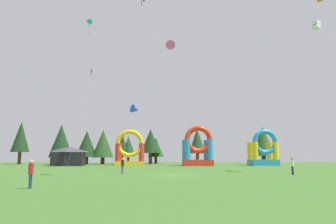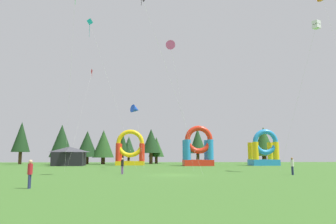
{
  "view_description": "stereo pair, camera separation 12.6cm",
  "coord_description": "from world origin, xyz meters",
  "px_view_note": "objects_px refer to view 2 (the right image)",
  "views": [
    {
      "loc": [
        -2.7,
        -33.65,
        2.07
      ],
      "look_at": [
        0.0,
        8.4,
        7.71
      ],
      "focal_mm": 34.35,
      "sensor_mm": 36.0,
      "label": 1
    },
    {
      "loc": [
        -2.57,
        -33.66,
        2.07
      ],
      "look_at": [
        0.0,
        8.4,
        7.71
      ],
      "focal_mm": 34.35,
      "sensor_mm": 36.0,
      "label": 2
    }
  ],
  "objects_px": {
    "kite_white_box": "(316,25)",
    "kite_blue_delta": "(136,109)",
    "inflatable_blue_arch": "(198,151)",
    "person_midfield": "(122,164)",
    "inflatable_red_slide": "(130,152)",
    "person_far_side": "(292,164)",
    "inflatable_yellow_castle": "(264,152)",
    "kite_pink_delta": "(171,46)",
    "kite_teal_diamond": "(90,25)",
    "kite_red_diamond": "(92,73)",
    "person_left_edge": "(30,171)",
    "festival_tent": "(69,156)"
  },
  "relations": [
    {
      "from": "person_midfield",
      "to": "kite_white_box",
      "type": "bearing_deg",
      "value": 128.21
    },
    {
      "from": "festival_tent",
      "to": "kite_blue_delta",
      "type": "bearing_deg",
      "value": -36.42
    },
    {
      "from": "kite_white_box",
      "to": "kite_blue_delta",
      "type": "bearing_deg",
      "value": 142.57
    },
    {
      "from": "kite_white_box",
      "to": "person_midfield",
      "type": "xyz_separation_m",
      "value": [
        -23.36,
        -0.89,
        -16.89
      ]
    },
    {
      "from": "kite_blue_delta",
      "to": "person_midfield",
      "type": "xyz_separation_m",
      "value": [
        -0.62,
        -18.29,
        -8.67
      ]
    },
    {
      "from": "kite_red_diamond",
      "to": "festival_tent",
      "type": "relative_size",
      "value": 3.3
    },
    {
      "from": "kite_blue_delta",
      "to": "person_midfield",
      "type": "bearing_deg",
      "value": -91.93
    },
    {
      "from": "person_midfield",
      "to": "festival_tent",
      "type": "height_order",
      "value": "festival_tent"
    },
    {
      "from": "kite_red_diamond",
      "to": "inflatable_blue_arch",
      "type": "height_order",
      "value": "kite_red_diamond"
    },
    {
      "from": "inflatable_yellow_castle",
      "to": "festival_tent",
      "type": "bearing_deg",
      "value": 179.23
    },
    {
      "from": "kite_teal_diamond",
      "to": "kite_blue_delta",
      "type": "relative_size",
      "value": 2.22
    },
    {
      "from": "person_far_side",
      "to": "festival_tent",
      "type": "height_order",
      "value": "festival_tent"
    },
    {
      "from": "kite_white_box",
      "to": "inflatable_yellow_castle",
      "type": "relative_size",
      "value": 2.59
    },
    {
      "from": "kite_red_diamond",
      "to": "person_far_side",
      "type": "relative_size",
      "value": 10.54
    },
    {
      "from": "kite_blue_delta",
      "to": "person_midfield",
      "type": "relative_size",
      "value": 5.99
    },
    {
      "from": "kite_blue_delta",
      "to": "inflatable_blue_arch",
      "type": "height_order",
      "value": "kite_blue_delta"
    },
    {
      "from": "person_midfield",
      "to": "kite_teal_diamond",
      "type": "bearing_deg",
      "value": -118.24
    },
    {
      "from": "kite_pink_delta",
      "to": "kite_red_diamond",
      "type": "xyz_separation_m",
      "value": [
        -14.39,
        21.44,
        1.5
      ]
    },
    {
      "from": "kite_pink_delta",
      "to": "kite_blue_delta",
      "type": "bearing_deg",
      "value": 113.9
    },
    {
      "from": "person_far_side",
      "to": "person_midfield",
      "type": "bearing_deg",
      "value": 74.4
    },
    {
      "from": "kite_white_box",
      "to": "kite_red_diamond",
      "type": "relative_size",
      "value": 0.96
    },
    {
      "from": "kite_blue_delta",
      "to": "kite_red_diamond",
      "type": "bearing_deg",
      "value": 133.31
    },
    {
      "from": "kite_red_diamond",
      "to": "person_left_edge",
      "type": "height_order",
      "value": "kite_red_diamond"
    },
    {
      "from": "kite_red_diamond",
      "to": "person_far_side",
      "type": "bearing_deg",
      "value": -49.06
    },
    {
      "from": "kite_teal_diamond",
      "to": "kite_pink_delta",
      "type": "bearing_deg",
      "value": -29.03
    },
    {
      "from": "kite_pink_delta",
      "to": "kite_white_box",
      "type": "height_order",
      "value": "kite_white_box"
    },
    {
      "from": "person_far_side",
      "to": "inflatable_yellow_castle",
      "type": "distance_m",
      "value": 30.99
    },
    {
      "from": "kite_pink_delta",
      "to": "kite_white_box",
      "type": "relative_size",
      "value": 0.96
    },
    {
      "from": "kite_pink_delta",
      "to": "kite_red_diamond",
      "type": "bearing_deg",
      "value": 123.87
    },
    {
      "from": "kite_teal_diamond",
      "to": "kite_pink_delta",
      "type": "relative_size",
      "value": 1.32
    },
    {
      "from": "person_far_side",
      "to": "person_left_edge",
      "type": "height_order",
      "value": "person_far_side"
    },
    {
      "from": "person_left_edge",
      "to": "inflatable_blue_arch",
      "type": "distance_m",
      "value": 44.79
    },
    {
      "from": "kite_teal_diamond",
      "to": "festival_tent",
      "type": "height_order",
      "value": "kite_teal_diamond"
    },
    {
      "from": "inflatable_blue_arch",
      "to": "person_midfield",
      "type": "bearing_deg",
      "value": -115.15
    },
    {
      "from": "kite_pink_delta",
      "to": "inflatable_blue_arch",
      "type": "xyz_separation_m",
      "value": [
        6.7,
        19.93,
        -14.09
      ]
    },
    {
      "from": "inflatable_yellow_castle",
      "to": "inflatable_red_slide",
      "type": "height_order",
      "value": "inflatable_red_slide"
    },
    {
      "from": "inflatable_yellow_castle",
      "to": "kite_white_box",
      "type": "bearing_deg",
      "value": -95.38
    },
    {
      "from": "kite_red_diamond",
      "to": "inflatable_red_slide",
      "type": "relative_size",
      "value": 2.67
    },
    {
      "from": "person_midfield",
      "to": "kite_red_diamond",
      "type": "bearing_deg",
      "value": -126.93
    },
    {
      "from": "inflatable_yellow_castle",
      "to": "person_left_edge",
      "type": "bearing_deg",
      "value": -125.76
    },
    {
      "from": "kite_pink_delta",
      "to": "kite_white_box",
      "type": "bearing_deg",
      "value": -18.13
    },
    {
      "from": "person_midfield",
      "to": "inflatable_red_slide",
      "type": "relative_size",
      "value": 0.24
    },
    {
      "from": "kite_white_box",
      "to": "person_midfield",
      "type": "distance_m",
      "value": 28.84
    },
    {
      "from": "kite_pink_delta",
      "to": "person_midfield",
      "type": "xyz_separation_m",
      "value": [
        -5.78,
        -6.65,
        -15.93
      ]
    },
    {
      "from": "kite_teal_diamond",
      "to": "kite_red_diamond",
      "type": "height_order",
      "value": "kite_teal_diamond"
    },
    {
      "from": "kite_blue_delta",
      "to": "person_far_side",
      "type": "height_order",
      "value": "kite_blue_delta"
    },
    {
      "from": "person_midfield",
      "to": "inflatable_red_slide",
      "type": "height_order",
      "value": "inflatable_red_slide"
    },
    {
      "from": "kite_teal_diamond",
      "to": "person_far_side",
      "type": "relative_size",
      "value": 12.84
    },
    {
      "from": "person_far_side",
      "to": "kite_teal_diamond",
      "type": "bearing_deg",
      "value": 49.13
    },
    {
      "from": "kite_pink_delta",
      "to": "person_midfield",
      "type": "bearing_deg",
      "value": -131.0
    }
  ]
}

